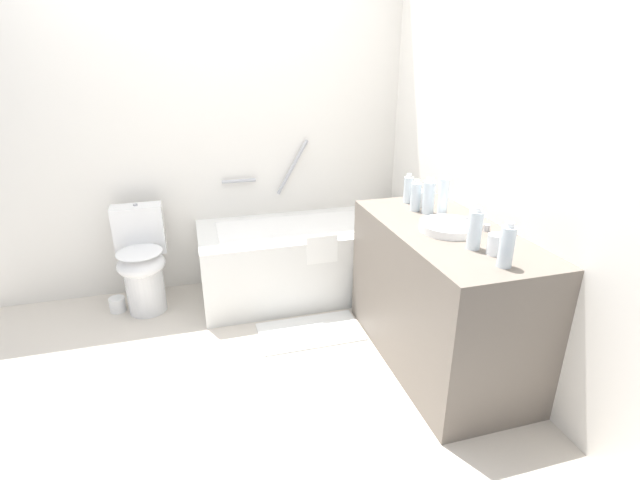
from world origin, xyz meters
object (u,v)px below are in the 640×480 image
water_bottle_2 (443,198)px  sink_faucet (478,222)px  drinking_glass_1 (421,198)px  toilet_paper_roll (117,304)px  bath_mat (310,332)px  water_bottle_4 (416,196)px  toilet (142,262)px  drinking_glass_0 (496,244)px  bathtub (304,257)px  water_bottle_3 (475,230)px  sink_basin (449,227)px  water_bottle_0 (408,189)px  water_bottle_5 (507,246)px  water_bottle_1 (429,197)px

water_bottle_2 → sink_faucet: bearing=-60.8°
drinking_glass_1 → toilet_paper_roll: (-1.98, 0.70, -0.84)m
drinking_glass_1 → bath_mat: (-0.71, 0.05, -0.88)m
sink_faucet → water_bottle_4: 0.42m
water_bottle_4 → water_bottle_2: bearing=-64.6°
toilet → drinking_glass_0: 2.36m
water_bottle_4 → toilet_paper_roll: water_bottle_4 is taller
bathtub → water_bottle_4: (0.53, -0.71, 0.64)m
toilet → water_bottle_3: bearing=49.3°
sink_basin → water_bottle_2: water_bottle_2 is taller
toilet_paper_roll → sink_faucet: bearing=-28.6°
water_bottle_0 → water_bottle_4: (-0.03, -0.16, 0.00)m
sink_faucet → bath_mat: 1.30m
water_bottle_5 → toilet_paper_roll: bearing=139.8°
bathtub → bath_mat: bathtub is taller
water_bottle_4 → bath_mat: size_ratio=0.29×
water_bottle_3 → water_bottle_4: water_bottle_3 is taller
water_bottle_5 → sink_basin: bearing=90.3°
water_bottle_4 → sink_faucet: bearing=-62.5°
water_bottle_4 → water_bottle_1: bearing=-54.9°
sink_basin → bath_mat: (-0.65, 0.49, -0.86)m
water_bottle_1 → toilet: bearing=154.4°
toilet → toilet_paper_roll: (-0.21, 0.01, -0.31)m
sink_faucet → drinking_glass_0: (-0.14, -0.34, 0.02)m
sink_basin → water_bottle_5: water_bottle_5 is taller
bath_mat → water_bottle_5: bearing=-56.0°
water_bottle_3 → bathtub: bearing=111.5°
water_bottle_0 → water_bottle_4: 0.17m
water_bottle_5 → drinking_glass_0: water_bottle_5 is taller
sink_faucet → drinking_glass_0: drinking_glass_0 is taller
sink_faucet → water_bottle_4: water_bottle_4 is taller
toilet → bath_mat: bearing=57.2°
bathtub → drinking_glass_1: bathtub is taller
bathtub → water_bottle_2: (0.61, -0.88, 0.67)m
bathtub → water_bottle_2: 1.27m
sink_basin → water_bottle_5: 0.48m
water_bottle_3 → water_bottle_4: 0.63m
toilet → water_bottle_2: water_bottle_2 is taller
water_bottle_0 → water_bottle_1: size_ratio=0.87×
water_bottle_4 → bath_mat: bearing=169.2°
bath_mat → drinking_glass_1: bearing=-3.7°
water_bottle_1 → water_bottle_4: 0.09m
water_bottle_0 → water_bottle_3: size_ratio=0.89×
water_bottle_1 → bath_mat: bearing=164.5°
bathtub → drinking_glass_1: 1.06m
toilet → sink_basin: bearing=54.9°
water_bottle_3 → drinking_glass_0: water_bottle_3 is taller
water_bottle_0 → bath_mat: (-0.67, -0.04, -0.92)m
water_bottle_1 → toilet_paper_roll: bearing=156.7°
water_bottle_0 → toilet_paper_roll: bearing=162.5°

